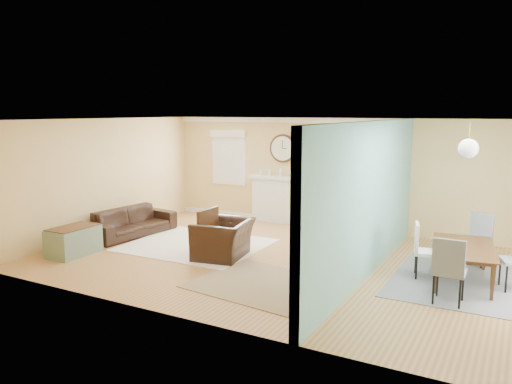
# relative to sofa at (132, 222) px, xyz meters

# --- Properties ---
(floor) EXTENTS (9.00, 9.00, 0.00)m
(floor) POSITION_rel_sofa_xyz_m (3.88, -0.13, -0.31)
(floor) COLOR olive
(floor) RESTS_ON ground
(wall_back) EXTENTS (9.00, 0.02, 2.60)m
(wall_back) POSITION_rel_sofa_xyz_m (3.88, 2.87, 0.99)
(wall_back) COLOR #E7C778
(wall_back) RESTS_ON ground
(wall_front) EXTENTS (9.00, 0.02, 2.60)m
(wall_front) POSITION_rel_sofa_xyz_m (3.88, -3.13, 0.99)
(wall_front) COLOR #E7C778
(wall_front) RESTS_ON ground
(wall_left) EXTENTS (0.02, 6.00, 2.60)m
(wall_left) POSITION_rel_sofa_xyz_m (-0.62, -0.13, 0.99)
(wall_left) COLOR #E7C778
(wall_left) RESTS_ON ground
(ceiling) EXTENTS (9.00, 6.00, 0.02)m
(ceiling) POSITION_rel_sofa_xyz_m (3.88, -0.13, 2.29)
(ceiling) COLOR white
(ceiling) RESTS_ON wall_back
(partition) EXTENTS (0.17, 6.00, 2.60)m
(partition) POSITION_rel_sofa_xyz_m (5.39, 0.15, 1.05)
(partition) COLOR #E7C778
(partition) RESTS_ON ground
(fireplace) EXTENTS (1.70, 0.30, 1.17)m
(fireplace) POSITION_rel_sofa_xyz_m (2.38, 2.75, 0.29)
(fireplace) COLOR white
(fireplace) RESTS_ON ground
(wall_clock) EXTENTS (0.70, 0.07, 0.70)m
(wall_clock) POSITION_rel_sofa_xyz_m (2.38, 2.84, 1.54)
(wall_clock) COLOR #4A2710
(wall_clock) RESTS_ON wall_back
(window_left) EXTENTS (1.05, 0.13, 1.42)m
(window_left) POSITION_rel_sofa_xyz_m (0.83, 2.83, 1.35)
(window_left) COLOR white
(window_left) RESTS_ON wall_back
(window_right) EXTENTS (1.05, 0.13, 1.42)m
(window_right) POSITION_rel_sofa_xyz_m (3.93, 2.83, 1.35)
(window_right) COLOR white
(window_right) RESTS_ON wall_back
(pendant) EXTENTS (0.30, 0.30, 0.55)m
(pendant) POSITION_rel_sofa_xyz_m (6.88, -0.13, 1.90)
(pendant) COLOR gold
(pendant) RESTS_ON ceiling
(rug_cream) EXTENTS (2.78, 2.42, 0.01)m
(rug_cream) POSITION_rel_sofa_xyz_m (1.76, -0.01, -0.30)
(rug_cream) COLOR #EFE8CE
(rug_cream) RESTS_ON floor
(rug_jute) EXTENTS (2.40, 2.05, 0.01)m
(rug_jute) POSITION_rel_sofa_xyz_m (4.13, -1.43, -0.30)
(rug_jute) COLOR #96825E
(rug_jute) RESTS_ON floor
(rug_grey) EXTENTS (2.18, 2.73, 0.01)m
(rug_grey) POSITION_rel_sofa_xyz_m (6.91, 0.25, -0.30)
(rug_grey) COLOR slate
(rug_grey) RESTS_ON floor
(sofa) EXTENTS (1.01, 2.16, 0.61)m
(sofa) POSITION_rel_sofa_xyz_m (0.00, 0.00, 0.00)
(sofa) COLOR black
(sofa) RESTS_ON floor
(eames_chair) EXTENTS (1.14, 1.25, 0.72)m
(eames_chair) POSITION_rel_sofa_xyz_m (2.73, -0.47, 0.05)
(eames_chair) COLOR black
(eames_chair) RESTS_ON floor
(green_chair) EXTENTS (0.81, 0.83, 0.73)m
(green_chair) POSITION_rel_sofa_xyz_m (4.05, 2.22, 0.06)
(green_chair) COLOR #166F57
(green_chair) RESTS_ON floor
(trunk) EXTENTS (0.60, 0.97, 0.55)m
(trunk) POSITION_rel_sofa_xyz_m (0.07, -1.70, -0.03)
(trunk) COLOR gray
(trunk) RESTS_ON floor
(credenza) EXTENTS (0.49, 1.43, 0.80)m
(credenza) POSITION_rel_sofa_xyz_m (5.04, 1.26, 0.09)
(credenza) COLOR olive
(credenza) RESTS_ON floor
(tv) EXTENTS (0.28, 1.11, 0.63)m
(tv) POSITION_rel_sofa_xyz_m (5.03, 1.26, 0.81)
(tv) COLOR black
(tv) RESTS_ON credenza
(garden_stool) EXTENTS (0.33, 0.33, 0.49)m
(garden_stool) POSITION_rel_sofa_xyz_m (5.09, 0.20, -0.06)
(garden_stool) COLOR white
(garden_stool) RESTS_ON floor
(potted_plant) EXTENTS (0.48, 0.45, 0.43)m
(potted_plant) POSITION_rel_sofa_xyz_m (5.09, 0.20, 0.40)
(potted_plant) COLOR #337F33
(potted_plant) RESTS_ON garden_stool
(dining_table) EXTENTS (1.17, 1.80, 0.59)m
(dining_table) POSITION_rel_sofa_xyz_m (6.91, 0.25, -0.01)
(dining_table) COLOR #4A2710
(dining_table) RESTS_ON floor
(dining_chair_n) EXTENTS (0.51, 0.51, 0.93)m
(dining_chair_n) POSITION_rel_sofa_xyz_m (6.99, 1.34, 0.24)
(dining_chair_n) COLOR slate
(dining_chair_n) RESTS_ON floor
(dining_chair_s) EXTENTS (0.44, 0.44, 1.00)m
(dining_chair_s) POSITION_rel_sofa_xyz_m (6.81, -0.85, 0.28)
(dining_chair_s) COLOR slate
(dining_chair_s) RESTS_ON floor
(dining_chair_w) EXTENTS (0.49, 0.49, 0.92)m
(dining_chair_w) POSITION_rel_sofa_xyz_m (6.33, 0.16, 0.24)
(dining_chair_w) COLOR white
(dining_chair_w) RESTS_ON floor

